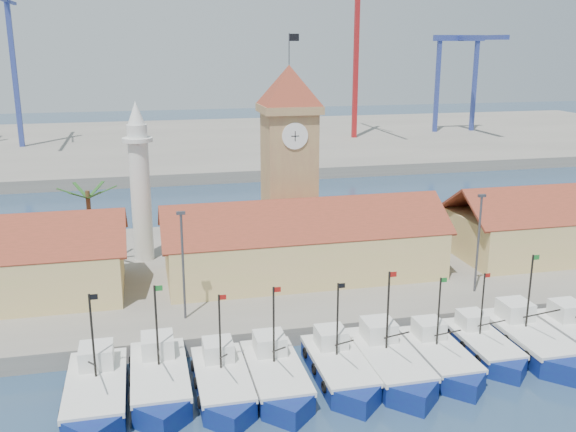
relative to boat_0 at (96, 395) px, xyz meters
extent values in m
plane|color=navy|center=(18.58, -2.42, -0.83)|extent=(400.00, 400.00, 0.00)
cube|color=gray|center=(18.58, 21.58, -0.08)|extent=(140.00, 32.00, 1.50)
cube|color=gray|center=(18.58, 107.58, 0.17)|extent=(240.00, 80.00, 2.00)
cube|color=navy|center=(0.00, 0.43, -0.29)|extent=(3.80, 8.59, 1.95)
cube|color=silver|center=(0.00, 0.43, 0.69)|extent=(3.87, 8.83, 0.38)
cube|color=silver|center=(0.00, 2.58, 1.56)|extent=(2.28, 2.39, 1.52)
cylinder|color=black|center=(0.00, 0.97, 3.73)|extent=(0.15, 0.15, 6.07)
cube|color=black|center=(0.27, 0.97, 6.55)|extent=(0.54, 0.02, 0.38)
cube|color=navy|center=(4.16, 1.17, -0.29)|extent=(3.77, 8.53, 1.94)
cube|color=navy|center=(4.16, -3.10, -0.29)|extent=(3.77, 3.77, 1.94)
cube|color=silver|center=(4.16, 1.17, 0.68)|extent=(3.85, 8.77, 0.38)
cube|color=silver|center=(4.16, 3.30, 1.54)|extent=(2.26, 2.37, 1.51)
cylinder|color=black|center=(4.16, 1.70, 3.70)|extent=(0.15, 0.15, 6.03)
cube|color=#197226|center=(4.43, 1.70, 6.50)|extent=(0.54, 0.02, 0.38)
cube|color=navy|center=(8.33, -0.01, -0.33)|extent=(3.49, 7.89, 1.79)
cube|color=navy|center=(8.33, -3.96, -0.33)|extent=(3.49, 3.49, 1.79)
cube|color=silver|center=(8.33, -0.01, 0.56)|extent=(3.56, 8.11, 0.35)
cube|color=silver|center=(8.33, 1.96, 1.36)|extent=(2.09, 2.19, 1.39)
cylinder|color=black|center=(8.33, 0.49, 3.35)|extent=(0.14, 0.14, 5.58)
cube|color=#A5140F|center=(8.58, 0.49, 5.94)|extent=(0.50, 0.02, 0.35)
cube|color=navy|center=(12.06, -0.06, -0.32)|extent=(3.60, 8.15, 1.85)
cube|color=navy|center=(12.06, -4.14, -0.32)|extent=(3.60, 3.60, 1.85)
cube|color=silver|center=(12.06, -0.06, 0.61)|extent=(3.67, 8.38, 0.36)
cube|color=silver|center=(12.06, 1.98, 1.43)|extent=(2.16, 2.26, 1.44)
cylinder|color=black|center=(12.06, 0.46, 3.49)|extent=(0.14, 0.14, 5.76)
cube|color=#A5140F|center=(12.32, 0.46, 6.17)|extent=(0.51, 0.02, 0.36)
cube|color=navy|center=(16.70, 0.02, -0.33)|extent=(3.52, 7.98, 1.81)
cube|color=navy|center=(16.70, -3.97, -0.33)|extent=(3.52, 3.52, 1.81)
cube|color=silver|center=(16.70, 0.02, 0.58)|extent=(3.60, 8.20, 0.35)
cube|color=silver|center=(16.70, 2.01, 1.39)|extent=(2.11, 2.22, 1.41)
cylinder|color=black|center=(16.70, 0.52, 3.40)|extent=(0.14, 0.14, 5.64)
cube|color=black|center=(16.95, 0.52, 6.02)|extent=(0.50, 0.02, 0.35)
cube|color=navy|center=(20.46, -0.10, -0.29)|extent=(3.81, 8.62, 1.96)
cube|color=navy|center=(20.46, -4.40, -0.29)|extent=(3.81, 3.81, 1.96)
cube|color=silver|center=(20.46, -0.10, 0.69)|extent=(3.88, 8.85, 0.38)
cube|color=silver|center=(20.46, 2.06, 1.56)|extent=(2.28, 2.39, 1.52)
cylinder|color=black|center=(20.46, 0.45, 3.74)|extent=(0.15, 0.15, 6.09)
cube|color=#A5140F|center=(20.73, 0.45, 6.57)|extent=(0.54, 0.02, 0.38)
cube|color=navy|center=(24.49, 0.00, -0.34)|extent=(3.40, 7.70, 1.75)
cube|color=navy|center=(24.49, -3.84, -0.34)|extent=(3.40, 3.40, 1.75)
cube|color=silver|center=(24.49, 0.00, 0.53)|extent=(3.47, 7.91, 0.34)
cube|color=silver|center=(24.49, 1.93, 1.31)|extent=(2.04, 2.14, 1.36)
cylinder|color=black|center=(24.49, 0.49, 3.25)|extent=(0.14, 0.14, 5.44)
cube|color=#197226|center=(24.73, 0.49, 5.78)|extent=(0.49, 0.02, 0.34)
cube|color=navy|center=(28.63, 1.07, -0.37)|extent=(3.21, 7.27, 1.65)
cube|color=navy|center=(28.63, -2.57, -0.37)|extent=(3.21, 3.21, 1.65)
cube|color=silver|center=(28.63, 1.07, 0.46)|extent=(3.28, 7.47, 0.32)
cube|color=silver|center=(28.63, 2.88, 1.19)|extent=(1.93, 2.02, 1.28)
cylinder|color=black|center=(28.63, 1.53, 3.02)|extent=(0.13, 0.13, 5.14)
cube|color=#A5140F|center=(28.86, 1.53, 5.41)|extent=(0.46, 0.02, 0.32)
cube|color=navy|center=(32.52, 0.85, -0.28)|extent=(3.82, 8.64, 1.96)
cube|color=navy|center=(32.52, -3.47, -0.28)|extent=(3.82, 3.82, 1.96)
cube|color=silver|center=(32.52, 0.85, 0.70)|extent=(3.90, 8.88, 0.38)
cube|color=silver|center=(32.52, 3.01, 1.57)|extent=(2.29, 2.40, 1.53)
cylinder|color=black|center=(32.52, 1.40, 3.75)|extent=(0.15, 0.15, 6.11)
cube|color=#197226|center=(32.80, 1.40, 6.59)|extent=(0.55, 0.02, 0.38)
cube|color=silver|center=(36.74, 2.25, 1.45)|extent=(2.18, 2.28, 1.45)
cube|color=#DCB578|center=(18.58, 17.58, 2.92)|extent=(26.00, 10.00, 4.50)
cube|color=#983826|center=(18.58, 15.08, 6.67)|extent=(27.04, 5.13, 3.21)
cube|color=#983826|center=(18.58, 20.08, 6.67)|extent=(27.04, 5.13, 3.21)
cube|color=tan|center=(18.58, 23.58, 8.17)|extent=(5.00, 5.00, 15.00)
cube|color=tan|center=(18.58, 23.58, 16.07)|extent=(5.80, 5.80, 0.80)
pyramid|color=#983826|center=(18.58, 23.58, 18.37)|extent=(5.80, 5.80, 4.00)
cylinder|color=white|center=(18.58, 21.03, 13.67)|extent=(2.60, 0.15, 2.60)
cube|color=black|center=(18.58, 20.95, 13.67)|extent=(0.08, 0.02, 1.00)
cube|color=black|center=(18.58, 20.95, 13.67)|extent=(0.80, 0.02, 0.08)
cylinder|color=#3F3F44|center=(18.58, 23.58, 21.87)|extent=(0.10, 0.10, 3.00)
cube|color=black|center=(19.08, 23.58, 22.97)|extent=(1.00, 0.03, 0.70)
cylinder|color=silver|center=(3.58, 25.58, 7.67)|extent=(2.00, 2.00, 14.00)
cylinder|color=silver|center=(3.58, 25.58, 13.17)|extent=(3.00, 3.00, 0.40)
cone|color=silver|center=(3.58, 25.58, 15.77)|extent=(1.80, 1.80, 2.40)
cylinder|color=brown|center=(-1.42, 23.58, 4.67)|extent=(0.44, 0.44, 8.00)
cube|color=#21511B|center=(-0.02, 23.58, 8.47)|extent=(2.80, 0.35, 1.18)
cube|color=#21511B|center=(-0.72, 24.79, 8.47)|extent=(1.71, 2.60, 1.18)
cube|color=#21511B|center=(-2.12, 24.79, 8.47)|extent=(1.71, 2.60, 1.18)
cube|color=#21511B|center=(-2.82, 23.58, 8.47)|extent=(2.80, 0.35, 1.18)
cube|color=#21511B|center=(-2.12, 22.37, 8.47)|extent=(1.71, 2.60, 1.18)
cube|color=#21511B|center=(-0.72, 22.37, 8.47)|extent=(1.71, 2.60, 1.18)
cylinder|color=#3F3F44|center=(6.58, 9.58, 5.17)|extent=(0.20, 0.20, 9.00)
cube|color=#3F3F44|center=(6.58, 9.58, 9.57)|extent=(0.70, 0.25, 0.25)
cylinder|color=#3F3F44|center=(32.58, 9.58, 5.17)|extent=(0.20, 0.20, 9.00)
cube|color=#3F3F44|center=(32.58, 9.58, 9.57)|extent=(0.70, 0.25, 0.25)
cube|color=#303F93|center=(-20.60, 105.58, 16.42)|extent=(1.00, 1.00, 30.51)
cube|color=#303F93|center=(-20.60, 110.58, 30.68)|extent=(0.60, 10.00, 0.60)
cube|color=#AE1A1D|center=(52.76, 102.58, 20.44)|extent=(1.00, 1.00, 38.53)
cube|color=#303F93|center=(75.58, 107.58, 12.17)|extent=(0.90, 0.90, 22.00)
cube|color=#303F93|center=(85.58, 107.58, 12.17)|extent=(0.90, 0.90, 22.00)
cube|color=#303F93|center=(80.58, 107.58, 23.67)|extent=(13.00, 1.40, 1.40)
cube|color=#303F93|center=(80.58, 97.58, 23.67)|extent=(1.40, 22.00, 1.00)
camera|label=1|loc=(3.75, -39.52, 22.39)|focal=40.00mm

